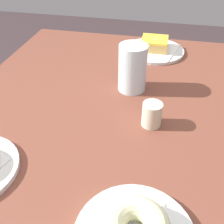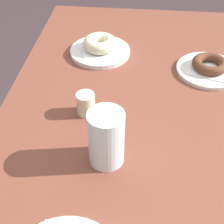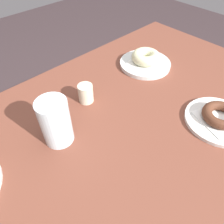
# 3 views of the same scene
# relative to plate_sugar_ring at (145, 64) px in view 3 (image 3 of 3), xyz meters

# --- Properties ---
(ground_plane) EXTENTS (6.00, 6.00, 0.00)m
(ground_plane) POSITION_rel_plate_sugar_ring_xyz_m (-0.24, -0.14, -0.76)
(ground_plane) COLOR #3B2D2F
(table) EXTENTS (1.19, 0.75, 0.76)m
(table) POSITION_rel_plate_sugar_ring_xyz_m (-0.24, -0.14, -0.09)
(table) COLOR brown
(table) RESTS_ON ground_plane
(plate_sugar_ring) EXTENTS (0.19, 0.19, 0.02)m
(plate_sugar_ring) POSITION_rel_plate_sugar_ring_xyz_m (0.00, 0.00, 0.00)
(plate_sugar_ring) COLOR silver
(plate_sugar_ring) RESTS_ON table
(napkin_sugar_ring) EXTENTS (0.13, 0.13, 0.00)m
(napkin_sugar_ring) POSITION_rel_plate_sugar_ring_xyz_m (0.00, 0.00, 0.01)
(napkin_sugar_ring) COLOR white
(napkin_sugar_ring) RESTS_ON plate_sugar_ring
(donut_sugar_ring) EXTENTS (0.11, 0.11, 0.04)m
(donut_sugar_ring) POSITION_rel_plate_sugar_ring_xyz_m (0.00, 0.00, 0.03)
(donut_sugar_ring) COLOR beige
(donut_sugar_ring) RESTS_ON napkin_sugar_ring
(plate_chocolate_ring) EXTENTS (0.19, 0.19, 0.01)m
(plate_chocolate_ring) POSITION_rel_plate_sugar_ring_xyz_m (-0.07, -0.34, -0.00)
(plate_chocolate_ring) COLOR silver
(plate_chocolate_ring) RESTS_ON table
(napkin_chocolate_ring) EXTENTS (0.14, 0.14, 0.00)m
(napkin_chocolate_ring) POSITION_rel_plate_sugar_ring_xyz_m (-0.07, -0.34, 0.01)
(napkin_chocolate_ring) COLOR white
(napkin_chocolate_ring) RESTS_ON plate_chocolate_ring
(donut_chocolate_ring) EXTENTS (0.11, 0.11, 0.03)m
(donut_chocolate_ring) POSITION_rel_plate_sugar_ring_xyz_m (-0.07, -0.34, 0.02)
(donut_chocolate_ring) COLOR #552F1E
(donut_chocolate_ring) RESTS_ON napkin_chocolate_ring
(water_glass) EXTENTS (0.08, 0.08, 0.13)m
(water_glass) POSITION_rel_plate_sugar_ring_xyz_m (-0.44, -0.07, 0.06)
(water_glass) COLOR silver
(water_glass) RESTS_ON table
(sugar_jar) EXTENTS (0.05, 0.05, 0.06)m
(sugar_jar) POSITION_rel_plate_sugar_ring_xyz_m (-0.29, -0.00, 0.02)
(sugar_jar) COLOR beige
(sugar_jar) RESTS_ON table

